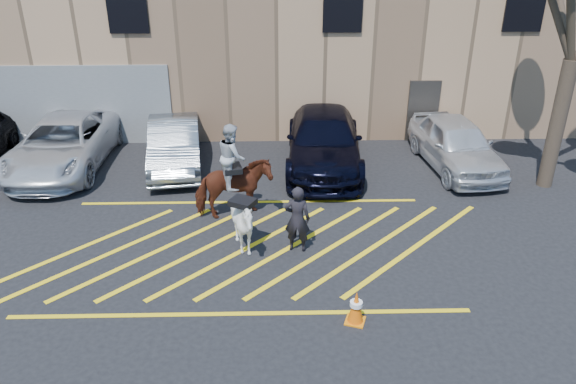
{
  "coord_description": "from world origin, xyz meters",
  "views": [
    {
      "loc": [
        0.76,
        -12.03,
        7.36
      ],
      "look_at": [
        1.05,
        0.2,
        1.3
      ],
      "focal_mm": 35.0,
      "sensor_mm": 36.0,
      "label": 1
    }
  ],
  "objects_px": {
    "car_white_pickup": "(63,144)",
    "car_silver_sedan": "(175,144)",
    "car_white_suv": "(456,144)",
    "mounted_bay": "(233,181)",
    "car_blue_suv": "(324,140)",
    "saddled_white": "(244,223)",
    "handler": "(297,219)",
    "traffic_cone": "(356,307)"
  },
  "relations": [
    {
      "from": "car_white_pickup",
      "to": "handler",
      "type": "distance_m",
      "value": 8.96
    },
    {
      "from": "car_silver_sedan",
      "to": "car_blue_suv",
      "type": "distance_m",
      "value": 4.81
    },
    {
      "from": "car_white_pickup",
      "to": "traffic_cone",
      "type": "distance_m",
      "value": 11.55
    },
    {
      "from": "saddled_white",
      "to": "car_white_suv",
      "type": "bearing_deg",
      "value": 36.82
    },
    {
      "from": "handler",
      "to": "mounted_bay",
      "type": "xyz_separation_m",
      "value": [
        -1.63,
        1.68,
        0.22
      ]
    },
    {
      "from": "car_silver_sedan",
      "to": "mounted_bay",
      "type": "distance_m",
      "value": 4.13
    },
    {
      "from": "car_silver_sedan",
      "to": "saddled_white",
      "type": "bearing_deg",
      "value": -72.66
    },
    {
      "from": "car_white_suv",
      "to": "car_silver_sedan",
      "type": "bearing_deg",
      "value": 171.13
    },
    {
      "from": "handler",
      "to": "saddled_white",
      "type": "relative_size",
      "value": 0.97
    },
    {
      "from": "mounted_bay",
      "to": "traffic_cone",
      "type": "xyz_separation_m",
      "value": [
        2.7,
        -4.43,
        -0.7
      ]
    },
    {
      "from": "mounted_bay",
      "to": "car_white_suv",
      "type": "bearing_deg",
      "value": 24.99
    },
    {
      "from": "car_blue_suv",
      "to": "handler",
      "type": "relative_size",
      "value": 3.41
    },
    {
      "from": "car_white_pickup",
      "to": "car_silver_sedan",
      "type": "distance_m",
      "value": 3.54
    },
    {
      "from": "car_silver_sedan",
      "to": "car_white_suv",
      "type": "distance_m",
      "value": 9.01
    },
    {
      "from": "saddled_white",
      "to": "mounted_bay",
      "type": "bearing_deg",
      "value": 101.64
    },
    {
      "from": "handler",
      "to": "traffic_cone",
      "type": "height_order",
      "value": "handler"
    },
    {
      "from": "car_blue_suv",
      "to": "traffic_cone",
      "type": "bearing_deg",
      "value": -86.53
    },
    {
      "from": "saddled_white",
      "to": "handler",
      "type": "bearing_deg",
      "value": 0.24
    },
    {
      "from": "car_white_pickup",
      "to": "traffic_cone",
      "type": "bearing_deg",
      "value": -42.97
    },
    {
      "from": "car_white_suv",
      "to": "mounted_bay",
      "type": "bearing_deg",
      "value": -161.81
    },
    {
      "from": "handler",
      "to": "mounted_bay",
      "type": "height_order",
      "value": "mounted_bay"
    },
    {
      "from": "car_blue_suv",
      "to": "car_silver_sedan",
      "type": "bearing_deg",
      "value": -176.47
    },
    {
      "from": "car_silver_sedan",
      "to": "car_blue_suv",
      "type": "xyz_separation_m",
      "value": [
        4.81,
        0.01,
        0.09
      ]
    },
    {
      "from": "car_white_pickup",
      "to": "mounted_bay",
      "type": "bearing_deg",
      "value": -31.35
    },
    {
      "from": "mounted_bay",
      "to": "handler",
      "type": "bearing_deg",
      "value": -45.84
    },
    {
      "from": "car_blue_suv",
      "to": "saddled_white",
      "type": "bearing_deg",
      "value": -110.71
    },
    {
      "from": "car_blue_suv",
      "to": "handler",
      "type": "bearing_deg",
      "value": -98.02
    },
    {
      "from": "saddled_white",
      "to": "car_silver_sedan",
      "type": "bearing_deg",
      "value": 115.25
    },
    {
      "from": "traffic_cone",
      "to": "car_white_pickup",
      "type": "bearing_deg",
      "value": 136.35
    },
    {
      "from": "car_white_pickup",
      "to": "car_blue_suv",
      "type": "height_order",
      "value": "car_blue_suv"
    },
    {
      "from": "car_silver_sedan",
      "to": "traffic_cone",
      "type": "relative_size",
      "value": 6.21
    },
    {
      "from": "car_silver_sedan",
      "to": "saddled_white",
      "type": "distance_m",
      "value": 5.77
    },
    {
      "from": "car_silver_sedan",
      "to": "handler",
      "type": "distance_m",
      "value": 6.43
    },
    {
      "from": "mounted_bay",
      "to": "traffic_cone",
      "type": "distance_m",
      "value": 5.24
    },
    {
      "from": "car_blue_suv",
      "to": "saddled_white",
      "type": "relative_size",
      "value": 3.31
    },
    {
      "from": "car_white_suv",
      "to": "saddled_white",
      "type": "bearing_deg",
      "value": -149.98
    },
    {
      "from": "car_blue_suv",
      "to": "mounted_bay",
      "type": "relative_size",
      "value": 2.19
    },
    {
      "from": "car_blue_suv",
      "to": "saddled_white",
      "type": "height_order",
      "value": "car_blue_suv"
    },
    {
      "from": "car_white_pickup",
      "to": "mounted_bay",
      "type": "distance_m",
      "value": 6.68
    },
    {
      "from": "car_silver_sedan",
      "to": "mounted_bay",
      "type": "xyz_separation_m",
      "value": [
        2.12,
        -3.54,
        0.32
      ]
    },
    {
      "from": "handler",
      "to": "traffic_cone",
      "type": "distance_m",
      "value": 2.99
    },
    {
      "from": "traffic_cone",
      "to": "handler",
      "type": "bearing_deg",
      "value": 111.19
    }
  ]
}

